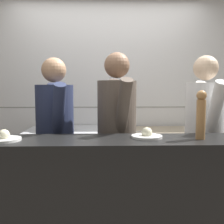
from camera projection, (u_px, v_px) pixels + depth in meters
The scene contains 12 objects.
wall_back_tiled at pixel (107, 96), 3.43m from camera, with size 8.00×0.06×2.60m.
oven_range at pixel (67, 168), 3.09m from camera, with size 0.89×0.71×0.92m.
prep_counter at pixel (160, 168), 3.12m from camera, with size 1.19×0.65×0.90m.
pass_counter at pixel (131, 208), 1.94m from camera, with size 2.82×0.45×1.03m.
stock_pot at pixel (58, 121), 2.98m from camera, with size 0.33×0.33×0.20m.
chefs_knife at pixel (129, 132), 2.90m from camera, with size 0.37×0.23×0.02m.
plated_dish_main at pixel (4, 138), 1.82m from camera, with size 0.23×0.23×0.08m.
plated_dish_appetiser at pixel (147, 135), 1.93m from camera, with size 0.23×0.23×0.08m.
pepper_mill at pixel (201, 114), 1.87m from camera, with size 0.07×0.07×0.35m.
chef_head_cook at pixel (55, 139), 2.40m from camera, with size 0.43×0.72×1.67m.
chef_sous at pixel (117, 137), 2.37m from camera, with size 0.41×0.75×1.71m.
chef_line at pixel (204, 137), 2.44m from camera, with size 0.36×0.74×1.69m.
Camera 1 is at (-0.03, -2.04, 1.40)m, focal length 42.00 mm.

